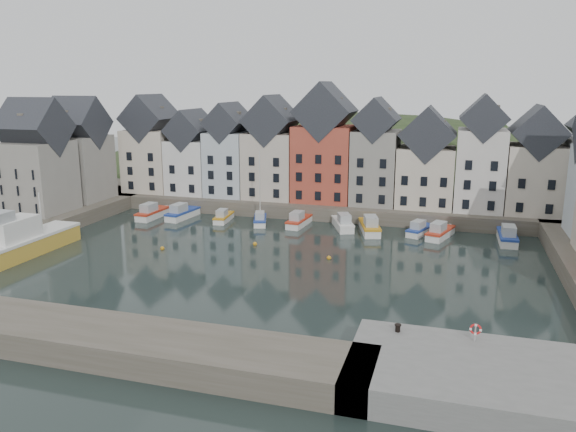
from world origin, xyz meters
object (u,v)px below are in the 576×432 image
at_px(boat_a, 152,213).
at_px(boat_d, 260,219).
at_px(life_ring_post, 476,330).
at_px(large_vessel, 25,241).
at_px(mooring_bollard, 398,328).

xyz_separation_m(boat_a, boat_d, (16.59, 1.04, -0.09)).
bearing_deg(life_ring_post, boat_a, 142.89).
relative_size(boat_a, large_vessel, 0.49).
bearing_deg(boat_d, mooring_bollard, -74.58).
bearing_deg(boat_a, large_vessel, -100.62).
relative_size(boat_d, large_vessel, 0.76).
bearing_deg(mooring_bollard, boat_d, 123.21).
relative_size(large_vessel, mooring_bollard, 24.67).
relative_size(boat_a, boat_d, 0.65).
xyz_separation_m(mooring_bollard, life_ring_post, (5.27, -0.04, 0.55)).
height_order(boat_a, mooring_bollard, mooring_bollard).
bearing_deg(boat_d, life_ring_post, -68.94).
bearing_deg(mooring_bollard, large_vessel, 163.34).
relative_size(boat_a, life_ring_post, 5.23).
height_order(boat_d, large_vessel, boat_d).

